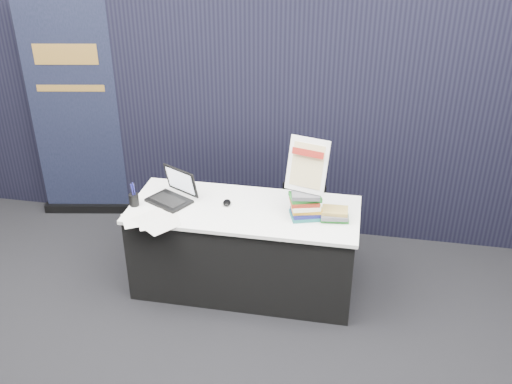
% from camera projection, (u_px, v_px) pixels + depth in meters
% --- Properties ---
extents(floor, '(8.00, 8.00, 0.00)m').
position_uv_depth(floor, '(230.00, 329.00, 4.34)').
color(floor, black).
rests_on(floor, ground).
extents(wall_back, '(8.00, 0.02, 3.50)m').
position_uv_depth(wall_back, '(301.00, 1.00, 6.99)').
color(wall_back, beige).
rests_on(wall_back, floor).
extents(drape_partition, '(6.00, 0.08, 2.40)m').
position_uv_depth(drape_partition, '(267.00, 109.00, 5.17)').
color(drape_partition, black).
rests_on(drape_partition, floor).
extents(display_table, '(1.80, 0.75, 0.75)m').
position_uv_depth(display_table, '(244.00, 248.00, 4.64)').
color(display_table, black).
rests_on(display_table, floor).
extents(laptop, '(0.40, 0.40, 0.25)m').
position_uv_depth(laptop, '(170.00, 193.00, 4.56)').
color(laptop, black).
rests_on(laptop, display_table).
extents(mouse, '(0.08, 0.11, 0.03)m').
position_uv_depth(mouse, '(227.00, 203.00, 4.51)').
color(mouse, black).
rests_on(mouse, display_table).
extents(brochure_left, '(0.39, 0.36, 0.00)m').
position_uv_depth(brochure_left, '(144.00, 218.00, 4.33)').
color(brochure_left, white).
rests_on(brochure_left, display_table).
extents(brochure_mid, '(0.41, 0.39, 0.00)m').
position_uv_depth(brochure_mid, '(155.00, 222.00, 4.27)').
color(brochure_mid, silver).
rests_on(brochure_mid, display_table).
extents(brochure_right, '(0.37, 0.33, 0.00)m').
position_uv_depth(brochure_right, '(159.00, 221.00, 4.29)').
color(brochure_right, silver).
rests_on(brochure_right, display_table).
extents(pen_cup, '(0.08, 0.08, 0.10)m').
position_uv_depth(pen_cup, '(134.00, 200.00, 4.48)').
color(pen_cup, black).
rests_on(pen_cup, display_table).
extents(book_stack_tall, '(0.26, 0.22, 0.22)m').
position_uv_depth(book_stack_tall, '(305.00, 204.00, 4.30)').
color(book_stack_tall, '#185B59').
rests_on(book_stack_tall, display_table).
extents(book_stack_short, '(0.21, 0.17, 0.08)m').
position_uv_depth(book_stack_short, '(335.00, 214.00, 4.30)').
color(book_stack_short, '#1C6B21').
rests_on(book_stack_short, display_table).
extents(info_sign, '(0.33, 0.20, 0.42)m').
position_uv_depth(info_sign, '(307.00, 166.00, 4.18)').
color(info_sign, black).
rests_on(info_sign, book_stack_tall).
extents(pullup_banner, '(0.90, 0.26, 2.11)m').
position_uv_depth(pullup_banner, '(77.00, 126.00, 5.50)').
color(pullup_banner, black).
rests_on(pullup_banner, floor).
extents(stacking_chair, '(0.47, 0.49, 0.81)m').
position_uv_depth(stacking_chair, '(301.00, 225.00, 4.82)').
color(stacking_chair, black).
rests_on(stacking_chair, floor).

